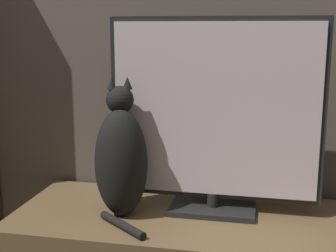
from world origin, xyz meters
name	(u,v)px	position (x,y,z in m)	size (l,w,h in m)	color
wall_back	(206,8)	(0.00, 1.22, 1.30)	(4.80, 0.05, 2.60)	#60564C
tv	(215,117)	(0.07, 0.97, 0.90)	(0.78, 0.19, 0.72)	black
cat	(121,159)	(-0.26, 0.86, 0.75)	(0.26, 0.31, 0.51)	black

